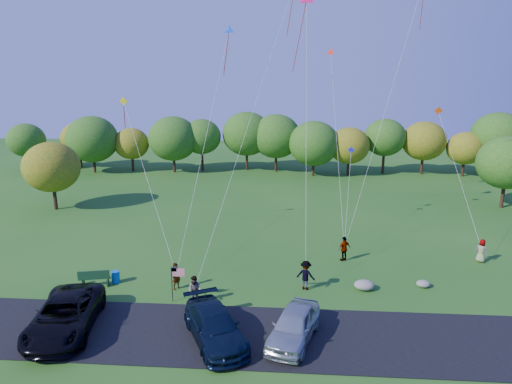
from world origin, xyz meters
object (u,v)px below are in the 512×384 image
minivan_dark (65,315)px  flyer_e (481,251)px  flyer_b (195,290)px  trash_barrel (116,277)px  park_bench (94,278)px  flyer_a (176,276)px  minivan_silver (294,325)px  flyer_c (306,275)px  flyer_d (344,249)px  minivan_navy (215,326)px

minivan_dark → flyer_e: 28.37m
flyer_b → trash_barrel: flyer_b is taller
park_bench → flyer_e: bearing=-0.3°
flyer_a → minivan_dark: bearing=178.5°
flyer_e → park_bench: bearing=52.7°
minivan_silver → flyer_c: bearing=99.1°
flyer_d → flyer_e: bearing=148.3°
flyer_d → trash_barrel: 16.28m
minivan_dark → flyer_c: (12.98, 5.98, -0.01)m
minivan_silver → trash_barrel: 13.21m
minivan_silver → park_bench: minivan_silver is taller
flyer_e → minivan_silver: bearing=79.6°
flyer_a → flyer_e: 22.11m
minivan_silver → flyer_e: (13.83, 11.38, -0.02)m
minivan_silver → trash_barrel: minivan_silver is taller
flyer_d → flyer_e: 10.04m
flyer_b → flyer_e: flyer_b is taller
minivan_dark → flyer_e: (26.00, 11.35, -0.10)m
minivan_silver → flyer_d: (3.80, 10.91, 0.04)m
flyer_e → park_bench: (-26.73, -5.94, -0.29)m
flyer_b → flyer_c: 7.12m
flyer_a → flyer_c: 8.29m
flyer_c → flyer_b: bearing=39.3°
minivan_dark → flyer_d: minivan_dark is taller
minivan_navy → flyer_c: 7.99m
flyer_a → flyer_e: bearing=-34.9°
flyer_c → trash_barrel: 12.55m
minivan_dark → minivan_navy: 8.13m
minivan_navy → flyer_b: bearing=89.0°
flyer_d → flyer_e: (10.03, 0.47, -0.06)m
minivan_dark → park_bench: size_ratio=3.33×
minivan_navy → flyer_b: 4.26m
flyer_b → flyer_e: size_ratio=1.03×
minivan_silver → flyer_c: 6.06m
flyer_b → trash_barrel: 6.40m
minivan_dark → flyer_c: flyer_c is taller
minivan_navy → flyer_d: (7.86, 11.24, 0.06)m
flyer_d → flyer_a: bearing=-8.5°
park_bench → minivan_navy: bearing=-46.0°
minivan_navy → flyer_e: size_ratio=3.23×
flyer_b → flyer_a: bearing=143.4°
minivan_dark → flyer_b: 7.20m
minivan_dark → flyer_d: 19.33m
flyer_a → trash_barrel: 4.33m
minivan_dark → park_bench: (-0.73, 5.41, -0.38)m
flyer_a → flyer_b: flyer_b is taller
minivan_silver → park_bench: bearing=173.8°
flyer_a → trash_barrel: size_ratio=2.23×
flyer_b → flyer_e: (19.70, 7.86, -0.02)m
minivan_navy → flyer_b: flyer_b is taller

